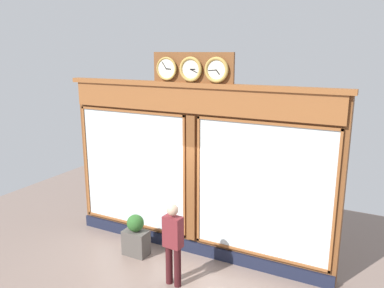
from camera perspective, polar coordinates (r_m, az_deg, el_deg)
shop_facade at (r=8.49m, az=0.39°, el=-3.71°), size 6.34×0.42×4.47m
pedestrian at (r=7.63m, az=-2.83°, el=-14.21°), size 0.38×0.25×1.69m
planter_box at (r=9.04m, az=-8.28°, el=-14.26°), size 0.56×0.36×0.57m
planter_shrub at (r=8.83m, az=-8.39°, el=-11.51°), size 0.38×0.38×0.38m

